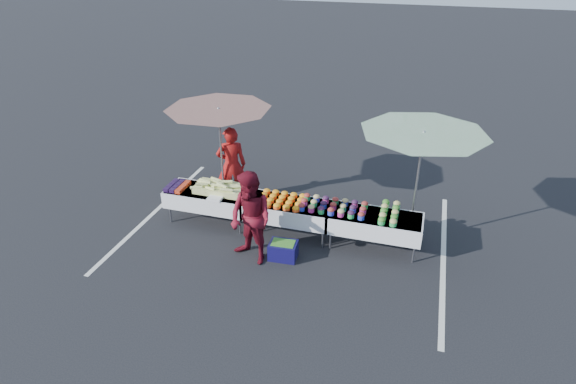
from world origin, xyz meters
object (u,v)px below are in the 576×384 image
(customer, at_px, (251,219))
(storage_bin, at_px, (283,250))
(table_right, at_px, (375,223))
(table_left, at_px, (209,198))
(umbrella_left, at_px, (219,117))
(umbrella_right, at_px, (423,142))
(vendor, at_px, (232,165))
(table_center, at_px, (288,210))

(customer, distance_m, storage_bin, 0.96)
(table_right, height_order, storage_bin, table_right)
(table_left, height_order, umbrella_left, umbrella_left)
(table_left, height_order, table_right, same)
(table_right, bearing_deg, table_left, 180.00)
(table_right, bearing_deg, umbrella_right, 29.87)
(vendor, relative_size, storage_bin, 3.29)
(table_right, bearing_deg, customer, -153.64)
(table_right, distance_m, storage_bin, 1.90)
(table_center, relative_size, table_right, 1.00)
(vendor, relative_size, umbrella_right, 0.69)
(table_left, bearing_deg, vendor, 82.71)
(vendor, xyz_separation_m, umbrella_left, (-0.14, -0.22, 1.22))
(customer, bearing_deg, table_right, 51.09)
(table_left, bearing_deg, umbrella_right, 5.32)
(vendor, bearing_deg, table_right, 138.78)
(customer, bearing_deg, storage_bin, 45.89)
(vendor, height_order, storage_bin, vendor)
(table_right, relative_size, storage_bin, 3.30)
(umbrella_right, bearing_deg, umbrella_left, 174.69)
(table_left, relative_size, umbrella_left, 0.63)
(table_right, bearing_deg, storage_bin, -151.94)
(table_center, distance_m, umbrella_left, 2.52)
(umbrella_right, bearing_deg, customer, -152.78)
(table_center, distance_m, umbrella_right, 3.02)
(customer, xyz_separation_m, umbrella_right, (2.90, 1.49, 1.30))
(table_center, xyz_separation_m, vendor, (-1.67, 1.02, 0.35))
(table_left, bearing_deg, table_center, 0.00)
(umbrella_left, bearing_deg, vendor, 58.16)
(table_center, distance_m, table_right, 1.80)
(umbrella_right, bearing_deg, storage_bin, -151.39)
(table_center, height_order, umbrella_right, umbrella_right)
(table_left, xyz_separation_m, vendor, (0.13, 1.02, 0.35))
(table_right, bearing_deg, umbrella_left, 167.49)
(table_center, relative_size, vendor, 1.00)
(table_left, distance_m, customer, 1.81)
(vendor, distance_m, umbrella_left, 1.25)
(table_right, relative_size, umbrella_right, 0.69)
(vendor, distance_m, customer, 2.46)
(table_left, bearing_deg, customer, -38.02)
(umbrella_right, xyz_separation_m, storage_bin, (-2.33, -1.27, -2.05))
(table_left, distance_m, umbrella_right, 4.62)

